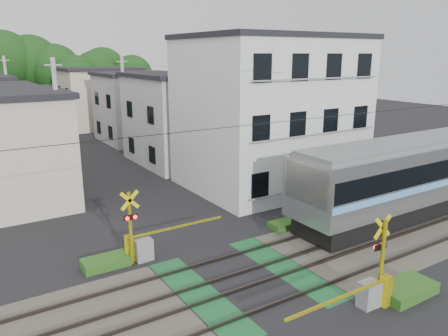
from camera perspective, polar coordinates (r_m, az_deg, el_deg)
ground at (r=16.76m, az=2.72°, el=-14.51°), size 120.00×120.00×0.00m
track_bed at (r=16.74m, az=2.72°, el=-14.40°), size 120.00×120.00×0.14m
crossing_signal_near at (r=15.71m, az=18.85°, el=-14.54°), size 4.74×0.65×3.09m
crossing_signal_far at (r=18.25m, az=-10.81°, el=-9.72°), size 4.74×0.65×3.09m
apartment_block at (r=27.56m, az=5.98°, el=7.28°), size 10.20×8.36×9.30m
houses_row at (r=39.15m, az=-19.41°, el=6.63°), size 22.07×31.35×6.80m
tree_hill at (r=61.65m, az=-26.30°, el=10.80°), size 40.00×12.75×11.90m
catenary at (r=19.31m, az=17.53°, el=0.59°), size 60.00×5.04×7.00m
utility_poles at (r=35.94m, az=-20.45°, el=7.24°), size 7.90×42.00×8.00m
pedestrian at (r=37.72m, az=-18.69°, el=2.76°), size 0.74×0.60×1.76m
weed_patches at (r=17.57m, az=7.71°, el=-12.50°), size 10.25×8.80×0.40m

